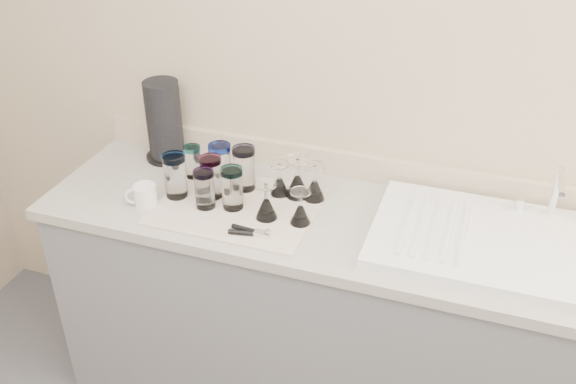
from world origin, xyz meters
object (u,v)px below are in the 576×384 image
at_px(goblet_back_right, 314,188).
at_px(white_mug, 145,196).
at_px(tumbler_cyan, 220,165).
at_px(tumbler_purple, 244,168).
at_px(tumbler_magenta, 175,175).
at_px(goblet_back_left, 280,184).
at_px(goblet_front_left, 266,206).
at_px(tumbler_extra, 211,177).
at_px(paper_towel_roll, 164,122).
at_px(tumbler_blue, 205,189).
at_px(goblet_front_right, 300,212).
at_px(sink_unit, 503,243).
at_px(tumbler_lavender, 232,188).
at_px(tumbler_teal, 193,161).
at_px(can_opener, 250,232).
at_px(goblet_extra, 297,183).

xyz_separation_m(goblet_back_right, white_mug, (-0.55, -0.23, -0.01)).
height_order(tumbler_cyan, goblet_back_right, tumbler_cyan).
relative_size(tumbler_purple, tumbler_magenta, 1.01).
bearing_deg(goblet_back_left, goblet_front_left, -86.63).
bearing_deg(tumbler_extra, paper_towel_roll, 143.42).
height_order(tumbler_blue, goblet_front_right, tumbler_blue).
xyz_separation_m(sink_unit, tumbler_blue, (-0.99, -0.09, 0.06)).
height_order(tumbler_magenta, goblet_back_left, tumbler_magenta).
bearing_deg(tumbler_magenta, tumbler_purple, 31.37).
bearing_deg(tumbler_purple, tumbler_lavender, -85.41).
bearing_deg(tumbler_lavender, tumbler_cyan, 128.39).
distance_m(tumbler_lavender, goblet_back_left, 0.19).
distance_m(tumbler_cyan, tumbler_blue, 0.16).
height_order(tumbler_teal, tumbler_cyan, tumbler_cyan).
relative_size(tumbler_extra, goblet_back_left, 1.27).
bearing_deg(goblet_back_right, tumbler_extra, -163.76).
height_order(tumbler_lavender, goblet_back_left, tumbler_lavender).
distance_m(tumbler_lavender, tumbler_extra, 0.11).
height_order(tumbler_extra, goblet_back_right, tumbler_extra).
bearing_deg(paper_towel_roll, tumbler_cyan, -24.68).
height_order(goblet_back_left, paper_towel_roll, paper_towel_roll).
height_order(sink_unit, paper_towel_roll, paper_towel_roll).
height_order(tumbler_blue, white_mug, tumbler_blue).
height_order(can_opener, white_mug, white_mug).
bearing_deg(tumbler_purple, paper_towel_roll, 161.19).
xyz_separation_m(tumbler_cyan, tumbler_lavender, (0.10, -0.13, -0.01)).
xyz_separation_m(sink_unit, goblet_back_right, (-0.65, 0.08, 0.03)).
relative_size(goblet_back_right, white_mug, 1.12).
distance_m(tumbler_cyan, goblet_back_right, 0.35).
xyz_separation_m(tumbler_magenta, tumbler_extra, (0.12, 0.04, -0.00)).
bearing_deg(tumbler_lavender, tumbler_purple, 94.59).
distance_m(tumbler_purple, goblet_front_left, 0.21).
height_order(tumbler_cyan, can_opener, tumbler_cyan).
height_order(tumbler_extra, can_opener, tumbler_extra).
bearing_deg(tumbler_cyan, goblet_front_right, -22.25).
bearing_deg(goblet_front_left, tumbler_extra, 164.09).
distance_m(sink_unit, goblet_front_left, 0.77).
bearing_deg(goblet_back_left, can_opener, -91.21).
relative_size(tumbler_lavender, goblet_back_right, 1.13).
height_order(tumbler_blue, goblet_front_left, tumbler_blue).
relative_size(sink_unit, tumbler_teal, 6.56).
bearing_deg(sink_unit, tumbler_purple, 175.91).
distance_m(white_mug, paper_towel_roll, 0.38).
bearing_deg(paper_towel_roll, tumbler_purple, -18.81).
distance_m(tumbler_purple, can_opener, 0.30).
relative_size(tumbler_purple, tumbler_lavender, 1.08).
bearing_deg(goblet_back_right, tumbler_magenta, -163.37).
relative_size(goblet_extra, paper_towel_roll, 0.47).
height_order(tumbler_teal, tumbler_magenta, tumbler_magenta).
distance_m(tumbler_magenta, goblet_back_left, 0.37).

